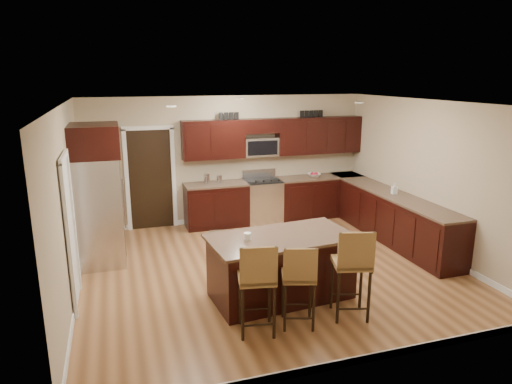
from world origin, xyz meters
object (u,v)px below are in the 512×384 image
object	(u,v)px
island	(281,269)
stool_mid	(299,277)
stool_right	(353,264)
stool_left	(257,279)
range	(263,200)
refrigerator	(99,194)

from	to	relation	value
island	stool_mid	bearing A→B (deg)	-101.01
stool_mid	stool_right	distance (m)	0.74
stool_left	stool_right	world-z (taller)	stool_right
stool_left	island	bearing A→B (deg)	63.84
island	stool_left	xyz separation A→B (m)	(-0.63, -0.85, 0.31)
stool_left	stool_right	bearing A→B (deg)	10.22
range	stool_left	size ratio (longest dim) A/B	0.93
stool_left	range	bearing A→B (deg)	81.19
stool_mid	refrigerator	size ratio (longest dim) A/B	0.47
range	refrigerator	distance (m)	3.63
stool_mid	refrigerator	xyz separation A→B (m)	(-2.37, 2.95, 0.52)
island	stool_mid	distance (m)	0.89
stool_right	stool_left	bearing A→B (deg)	-164.74
stool_right	range	bearing A→B (deg)	102.70
refrigerator	stool_mid	bearing A→B (deg)	-51.22
stool_mid	island	bearing A→B (deg)	101.72
range	stool_mid	xyz separation A→B (m)	(-0.93, -4.27, 0.22)
stool_right	island	bearing A→B (deg)	142.95
range	stool_right	size ratio (longest dim) A/B	0.90
stool_left	refrigerator	xyz separation A→B (m)	(-1.82, 2.95, 0.46)
range	island	world-z (taller)	range
stool_right	refrigerator	world-z (taller)	refrigerator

